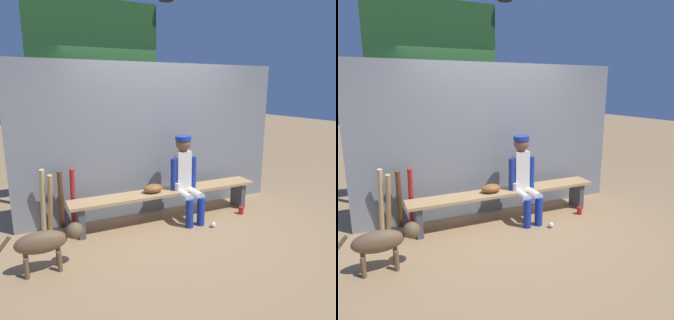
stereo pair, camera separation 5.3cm
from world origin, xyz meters
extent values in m
plane|color=#9E7A51|center=(0.00, 0.00, 0.00)|extent=(30.00, 30.00, 0.00)
cube|color=gray|center=(0.00, 0.39, 1.13)|extent=(4.13, 0.03, 2.25)
cube|color=tan|center=(0.00, 0.00, 0.43)|extent=(2.82, 0.36, 0.04)
cube|color=#4C4C51|center=(-1.26, 0.00, 0.20)|extent=(0.08, 0.29, 0.41)
cube|color=#4C4C51|center=(1.26, 0.00, 0.20)|extent=(0.08, 0.29, 0.41)
cube|color=silver|center=(0.24, 0.00, 0.72)|extent=(0.22, 0.13, 0.56)
sphere|color=brown|center=(0.24, 0.00, 1.11)|extent=(0.22, 0.22, 0.22)
cylinder|color=#193399|center=(0.24, 0.00, 1.19)|extent=(0.23, 0.23, 0.06)
cylinder|color=silver|center=(0.15, -0.19, 0.41)|extent=(0.13, 0.38, 0.13)
cylinder|color=#193399|center=(0.15, -0.38, 0.20)|extent=(0.11, 0.11, 0.41)
cylinder|color=#193399|center=(0.08, -0.02, 0.67)|extent=(0.09, 0.09, 0.48)
cylinder|color=silver|center=(0.33, -0.19, 0.41)|extent=(0.13, 0.38, 0.13)
cylinder|color=#193399|center=(0.33, -0.38, 0.20)|extent=(0.11, 0.11, 0.41)
cylinder|color=#193399|center=(0.40, -0.02, 0.67)|extent=(0.09, 0.09, 0.48)
ellipsoid|color=brown|center=(-0.23, 0.00, 0.51)|extent=(0.28, 0.20, 0.12)
cylinder|color=#B22323|center=(-1.30, 0.24, 0.44)|extent=(0.07, 0.24, 0.88)
cylinder|color=brown|center=(-1.45, 0.29, 0.42)|extent=(0.07, 0.24, 0.85)
cylinder|color=tan|center=(-1.59, 0.27, 0.41)|extent=(0.11, 0.27, 0.82)
cylinder|color=tan|center=(-1.68, 0.27, 0.45)|extent=(0.11, 0.23, 0.90)
sphere|color=white|center=(0.45, -0.52, 0.04)|extent=(0.07, 0.07, 0.07)
cylinder|color=red|center=(1.10, -0.30, 0.06)|extent=(0.08, 0.08, 0.11)
cylinder|color=silver|center=(0.12, -0.07, 0.50)|extent=(0.08, 0.08, 0.11)
cylinder|color=#3F3F42|center=(-1.59, 1.15, 1.12)|extent=(0.10, 0.10, 2.25)
cylinder|color=#3F3F42|center=(0.18, 1.15, 1.12)|extent=(0.10, 0.10, 2.25)
cube|color=#1E471E|center=(-0.71, 1.15, 2.72)|extent=(2.02, 0.08, 0.96)
ellipsoid|color=brown|center=(-1.76, -0.69, 0.34)|extent=(0.52, 0.20, 0.24)
sphere|color=brown|center=(-1.42, -0.69, 0.40)|extent=(0.18, 0.18, 0.18)
cylinder|color=brown|center=(-2.10, -0.69, 0.39)|extent=(0.15, 0.04, 0.16)
cylinder|color=brown|center=(-1.60, -0.63, 0.11)|extent=(0.05, 0.05, 0.22)
cylinder|color=brown|center=(-1.60, -0.75, 0.11)|extent=(0.05, 0.05, 0.22)
cylinder|color=brown|center=(-1.92, -0.63, 0.11)|extent=(0.05, 0.05, 0.22)
cylinder|color=brown|center=(-1.92, -0.75, 0.11)|extent=(0.05, 0.05, 0.22)
camera|label=1|loc=(-1.82, -3.92, 1.89)|focal=33.49mm
camera|label=2|loc=(-1.78, -3.94, 1.89)|focal=33.49mm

